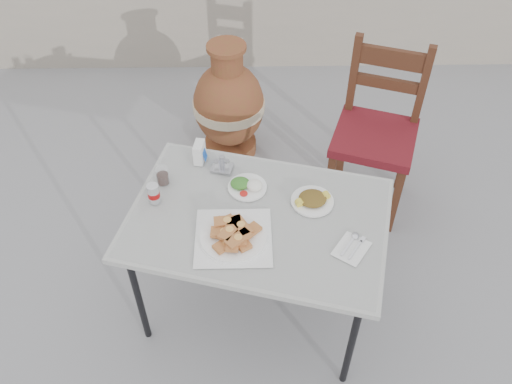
{
  "coord_description": "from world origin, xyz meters",
  "views": [
    {
      "loc": [
        0.08,
        -1.57,
        2.49
      ],
      "look_at": [
        0.1,
        0.1,
        0.8
      ],
      "focal_mm": 38.0,
      "sensor_mm": 36.0,
      "label": 1
    }
  ],
  "objects_px": {
    "salad_rice_plate": "(247,185)",
    "terracotta_urn": "(229,106)",
    "soda_can": "(154,194)",
    "napkin_holder": "(199,152)",
    "cafe_table": "(258,223)",
    "condiment_caddy": "(222,165)",
    "pide_plate": "(233,233)",
    "chair": "(376,130)",
    "salad_chopped_plate": "(312,200)",
    "cola_glass": "(163,177)"
  },
  "relations": [
    {
      "from": "salad_rice_plate",
      "to": "terracotta_urn",
      "type": "distance_m",
      "value": 1.14
    },
    {
      "from": "condiment_caddy",
      "to": "chair",
      "type": "bearing_deg",
      "value": 29.76
    },
    {
      "from": "pide_plate",
      "to": "chair",
      "type": "distance_m",
      "value": 1.24
    },
    {
      "from": "napkin_holder",
      "to": "chair",
      "type": "height_order",
      "value": "chair"
    },
    {
      "from": "soda_can",
      "to": "terracotta_urn",
      "type": "height_order",
      "value": "terracotta_urn"
    },
    {
      "from": "soda_can",
      "to": "terracotta_urn",
      "type": "xyz_separation_m",
      "value": [
        0.3,
        1.16,
        -0.37
      ]
    },
    {
      "from": "cafe_table",
      "to": "salad_rice_plate",
      "type": "height_order",
      "value": "salad_rice_plate"
    },
    {
      "from": "cafe_table",
      "to": "chair",
      "type": "height_order",
      "value": "chair"
    },
    {
      "from": "cafe_table",
      "to": "condiment_caddy",
      "type": "distance_m",
      "value": 0.36
    },
    {
      "from": "salad_chopped_plate",
      "to": "cafe_table",
      "type": "bearing_deg",
      "value": -161.56
    },
    {
      "from": "cafe_table",
      "to": "pide_plate",
      "type": "distance_m",
      "value": 0.18
    },
    {
      "from": "cafe_table",
      "to": "napkin_holder",
      "type": "relative_size",
      "value": 12.36
    },
    {
      "from": "cola_glass",
      "to": "condiment_caddy",
      "type": "height_order",
      "value": "cola_glass"
    },
    {
      "from": "terracotta_urn",
      "to": "cola_glass",
      "type": "bearing_deg",
      "value": -105.01
    },
    {
      "from": "salad_chopped_plate",
      "to": "chair",
      "type": "bearing_deg",
      "value": 58.24
    },
    {
      "from": "soda_can",
      "to": "napkin_holder",
      "type": "xyz_separation_m",
      "value": [
        0.19,
        0.28,
        0.0
      ]
    },
    {
      "from": "cafe_table",
      "to": "salad_rice_plate",
      "type": "relative_size",
      "value": 7.11
    },
    {
      "from": "cafe_table",
      "to": "condiment_caddy",
      "type": "height_order",
      "value": "condiment_caddy"
    },
    {
      "from": "pide_plate",
      "to": "terracotta_urn",
      "type": "height_order",
      "value": "terracotta_urn"
    },
    {
      "from": "salad_chopped_plate",
      "to": "soda_can",
      "type": "distance_m",
      "value": 0.72
    },
    {
      "from": "salad_chopped_plate",
      "to": "napkin_holder",
      "type": "relative_size",
      "value": 1.86
    },
    {
      "from": "chair",
      "to": "pide_plate",
      "type": "bearing_deg",
      "value": -111.53
    },
    {
      "from": "cafe_table",
      "to": "chair",
      "type": "bearing_deg",
      "value": 49.14
    },
    {
      "from": "cafe_table",
      "to": "pide_plate",
      "type": "bearing_deg",
      "value": -131.37
    },
    {
      "from": "cola_glass",
      "to": "condiment_caddy",
      "type": "distance_m",
      "value": 0.29
    },
    {
      "from": "salad_rice_plate",
      "to": "condiment_caddy",
      "type": "height_order",
      "value": "condiment_caddy"
    },
    {
      "from": "salad_rice_plate",
      "to": "condiment_caddy",
      "type": "relative_size",
      "value": 1.58
    },
    {
      "from": "cafe_table",
      "to": "salad_chopped_plate",
      "type": "height_order",
      "value": "salad_chopped_plate"
    },
    {
      "from": "pide_plate",
      "to": "soda_can",
      "type": "distance_m",
      "value": 0.43
    },
    {
      "from": "napkin_holder",
      "to": "condiment_caddy",
      "type": "height_order",
      "value": "napkin_holder"
    },
    {
      "from": "pide_plate",
      "to": "terracotta_urn",
      "type": "xyz_separation_m",
      "value": [
        -0.06,
        1.38,
        -0.35
      ]
    },
    {
      "from": "salad_rice_plate",
      "to": "terracotta_urn",
      "type": "relative_size",
      "value": 0.22
    },
    {
      "from": "condiment_caddy",
      "to": "chair",
      "type": "distance_m",
      "value": 1.02
    },
    {
      "from": "pide_plate",
      "to": "soda_can",
      "type": "relative_size",
      "value": 3.35
    },
    {
      "from": "salad_rice_plate",
      "to": "chair",
      "type": "height_order",
      "value": "chair"
    },
    {
      "from": "cafe_table",
      "to": "napkin_holder",
      "type": "distance_m",
      "value": 0.48
    },
    {
      "from": "soda_can",
      "to": "condiment_caddy",
      "type": "relative_size",
      "value": 0.85
    },
    {
      "from": "cafe_table",
      "to": "soda_can",
      "type": "height_order",
      "value": "soda_can"
    },
    {
      "from": "condiment_caddy",
      "to": "terracotta_urn",
      "type": "xyz_separation_m",
      "value": [
        0.0,
        0.95,
        -0.34
      ]
    },
    {
      "from": "salad_rice_plate",
      "to": "napkin_holder",
      "type": "bearing_deg",
      "value": 139.34
    },
    {
      "from": "salad_chopped_plate",
      "to": "chair",
      "type": "xyz_separation_m",
      "value": [
        0.45,
        0.72,
        -0.19
      ]
    },
    {
      "from": "chair",
      "to": "salad_chopped_plate",
      "type": "bearing_deg",
      "value": -102.36
    },
    {
      "from": "napkin_holder",
      "to": "terracotta_urn",
      "type": "distance_m",
      "value": 0.97
    },
    {
      "from": "condiment_caddy",
      "to": "napkin_holder",
      "type": "bearing_deg",
      "value": 149.15
    },
    {
      "from": "cola_glass",
      "to": "salad_chopped_plate",
      "type": "bearing_deg",
      "value": -11.45
    },
    {
      "from": "salad_chopped_plate",
      "to": "chair",
      "type": "distance_m",
      "value": 0.87
    },
    {
      "from": "salad_chopped_plate",
      "to": "soda_can",
      "type": "xyz_separation_m",
      "value": [
        -0.72,
        0.02,
        0.03
      ]
    },
    {
      "from": "terracotta_urn",
      "to": "salad_chopped_plate",
      "type": "bearing_deg",
      "value": -70.61
    },
    {
      "from": "salad_chopped_plate",
      "to": "soda_can",
      "type": "height_order",
      "value": "soda_can"
    },
    {
      "from": "soda_can",
      "to": "terracotta_urn",
      "type": "bearing_deg",
      "value": 75.28
    }
  ]
}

